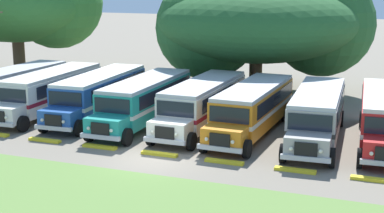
# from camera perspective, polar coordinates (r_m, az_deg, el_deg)

# --- Properties ---
(ground_plane) EXTENTS (220.00, 220.00, 0.00)m
(ground_plane) POSITION_cam_1_polar(r_m,az_deg,el_deg) (28.90, -3.90, -5.37)
(ground_plane) COLOR slate
(foreground_grass_strip) EXTENTS (80.00, 9.45, 0.01)m
(foreground_grass_strip) POSITION_cam_1_polar(r_m,az_deg,el_deg) (23.28, -11.06, -10.22)
(foreground_grass_strip) COLOR olive
(foreground_grass_strip) RESTS_ON ground_plane
(parked_bus_slot_0) EXTENTS (2.89, 10.86, 2.82)m
(parked_bus_slot_0) POSITION_cam_1_polar(r_m,az_deg,el_deg) (41.50, -17.81, 1.92)
(parked_bus_slot_0) COLOR silver
(parked_bus_slot_0) RESTS_ON ground_plane
(parked_bus_slot_1) EXTENTS (2.93, 10.87, 2.82)m
(parked_bus_slot_1) POSITION_cam_1_polar(r_m,az_deg,el_deg) (39.58, -14.21, 1.64)
(parked_bus_slot_1) COLOR silver
(parked_bus_slot_1) RESTS_ON ground_plane
(parked_bus_slot_2) EXTENTS (3.11, 10.90, 2.82)m
(parked_bus_slot_2) POSITION_cam_1_polar(r_m,az_deg,el_deg) (37.94, -9.44, 1.38)
(parked_bus_slot_2) COLOR #23519E
(parked_bus_slot_2) RESTS_ON ground_plane
(parked_bus_slot_3) EXTENTS (2.76, 10.85, 2.82)m
(parked_bus_slot_3) POSITION_cam_1_polar(r_m,az_deg,el_deg) (35.67, -4.83, 0.78)
(parked_bus_slot_3) COLOR teal
(parked_bus_slot_3) RESTS_ON ground_plane
(parked_bus_slot_4) EXTENTS (2.82, 10.86, 2.82)m
(parked_bus_slot_4) POSITION_cam_1_polar(r_m,az_deg,el_deg) (34.72, 1.11, 0.49)
(parked_bus_slot_4) COLOR silver
(parked_bus_slot_4) RESTS_ON ground_plane
(parked_bus_slot_5) EXTENTS (2.99, 10.88, 2.82)m
(parked_bus_slot_5) POSITION_cam_1_polar(r_m,az_deg,el_deg) (33.56, 6.21, -0.03)
(parked_bus_slot_5) COLOR orange
(parked_bus_slot_5) RESTS_ON ground_plane
(parked_bus_slot_6) EXTENTS (3.22, 10.92, 2.82)m
(parked_bus_slot_6) POSITION_cam_1_polar(r_m,az_deg,el_deg) (32.77, 12.65, -0.58)
(parked_bus_slot_6) COLOR #9E9993
(parked_bus_slot_6) RESTS_ON ground_plane
(curb_wheelstop_2) EXTENTS (2.00, 0.36, 0.15)m
(curb_wheelstop_2) POSITION_cam_1_polar(r_m,az_deg,el_deg) (32.94, -14.77, -3.34)
(curb_wheelstop_2) COLOR yellow
(curb_wheelstop_2) RESTS_ON ground_plane
(curb_wheelstop_3) EXTENTS (2.00, 0.36, 0.15)m
(curb_wheelstop_3) POSITION_cam_1_polar(r_m,az_deg,el_deg) (31.05, -9.38, -4.07)
(curb_wheelstop_3) COLOR yellow
(curb_wheelstop_3) RESTS_ON ground_plane
(curb_wheelstop_4) EXTENTS (2.00, 0.36, 0.15)m
(curb_wheelstop_4) POSITION_cam_1_polar(r_m,az_deg,el_deg) (29.47, -3.35, -4.85)
(curb_wheelstop_4) COLOR yellow
(curb_wheelstop_4) RESTS_ON ground_plane
(curb_wheelstop_5) EXTENTS (2.00, 0.36, 0.15)m
(curb_wheelstop_5) POSITION_cam_1_polar(r_m,az_deg,el_deg) (28.25, 3.31, -5.64)
(curb_wheelstop_5) COLOR yellow
(curb_wheelstop_5) RESTS_ON ground_plane
(curb_wheelstop_6) EXTENTS (2.00, 0.36, 0.15)m
(curb_wheelstop_6) POSITION_cam_1_polar(r_m,az_deg,el_deg) (27.45, 10.47, -6.40)
(curb_wheelstop_6) COLOR yellow
(curb_wheelstop_6) RESTS_ON ground_plane
(curb_wheelstop_7) EXTENTS (2.00, 0.36, 0.15)m
(curb_wheelstop_7) POSITION_cam_1_polar(r_m,az_deg,el_deg) (27.10, 17.96, -7.09)
(curb_wheelstop_7) COLOR yellow
(curb_wheelstop_7) RESTS_ON ground_plane
(broad_shade_tree) EXTENTS (16.57, 15.03, 9.88)m
(broad_shade_tree) POSITION_cam_1_polar(r_m,az_deg,el_deg) (44.73, 7.08, 8.52)
(broad_shade_tree) COLOR brown
(broad_shade_tree) RESTS_ON ground_plane
(secondary_tree) EXTENTS (14.73, 13.32, 10.98)m
(secondary_tree) POSITION_cam_1_polar(r_m,az_deg,el_deg) (52.80, -16.70, 9.90)
(secondary_tree) COLOR brown
(secondary_tree) RESTS_ON ground_plane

